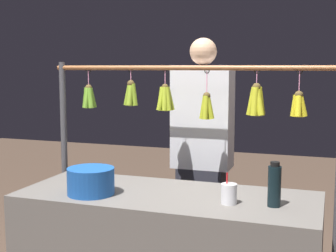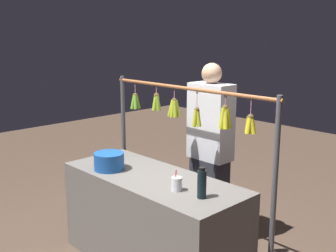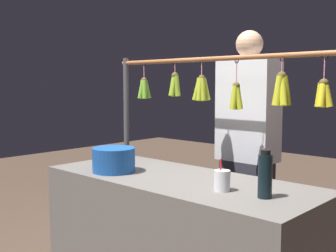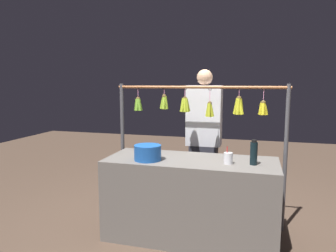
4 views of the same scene
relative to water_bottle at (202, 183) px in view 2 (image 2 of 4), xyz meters
The scene contains 6 objects.
market_counter 0.82m from the water_bottle, ahead, with size 1.74×0.70×0.84m, color #66605B.
display_rack 0.80m from the water_bottle, 37.92° to the right, with size 1.95×0.12×1.60m.
water_bottle is the anchor object (origin of this frame).
blue_bucket 1.03m from the water_bottle, ahead, with size 0.27×0.27×0.15m, color #1D54AA.
drink_cup 0.24m from the water_bottle, ahead, with size 0.09×0.09×0.17m.
vendor_person 1.01m from the water_bottle, 52.73° to the right, with size 0.42×0.23×1.77m.
Camera 2 is at (-2.60, 2.29, 2.06)m, focal length 45.19 mm.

